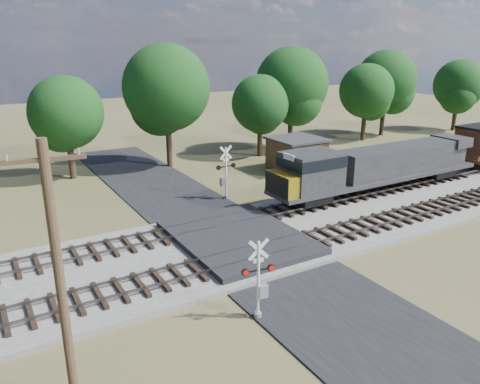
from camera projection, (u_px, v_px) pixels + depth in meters
ground at (242, 247)px, 28.01m from camera, size 160.00×160.00×0.00m
ballast_bed at (359, 212)px, 33.21m from camera, size 140.00×10.00×0.30m
road at (242, 246)px, 27.99m from camera, size 7.00×60.00×0.08m
crossing_panel at (238, 239)px, 28.32m from camera, size 7.00×9.00×0.62m
track_near at (305, 241)px, 27.75m from camera, size 140.00×2.60×0.33m
track_far at (259, 215)px, 31.85m from camera, size 140.00×2.60×0.33m
crossing_signal_near at (260, 286)px, 20.33m from camera, size 1.53×0.39×3.82m
crossing_signal_far at (225, 177)px, 35.83m from camera, size 1.72×0.37×4.25m
utility_pole at (60, 280)px, 14.05m from camera, size 2.25×0.42×9.22m
equipment_shed at (297, 154)px, 43.93m from camera, size 4.65×4.65×3.16m
treeline at (203, 96)px, 45.75m from camera, size 79.41×10.64×11.67m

